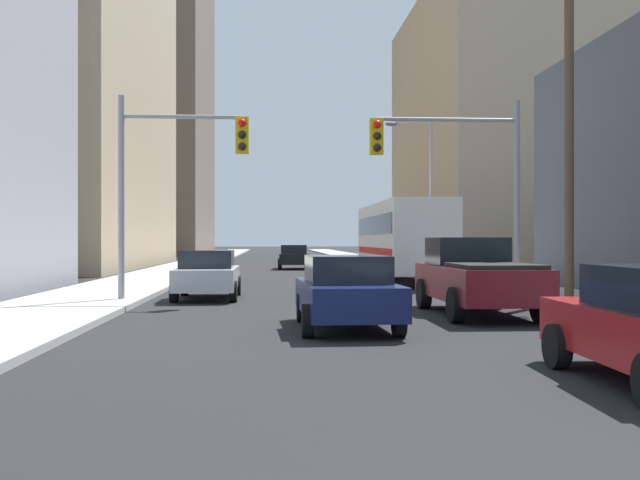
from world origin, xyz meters
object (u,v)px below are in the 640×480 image
at_px(city_bus, 401,238).
at_px(traffic_signal_near_right, 453,164).
at_px(sedan_silver, 208,274).
at_px(sedan_black, 293,257).
at_px(traffic_signal_near_left, 177,164).
at_px(pickup_truck_maroon, 475,277).
at_px(sedan_navy, 346,292).

height_order(city_bus, traffic_signal_near_right, traffic_signal_near_right).
distance_m(sedan_silver, sedan_black, 23.61).
distance_m(sedan_silver, traffic_signal_near_left, 3.74).
xyz_separation_m(pickup_truck_maroon, sedan_black, (-3.61, 28.63, -0.16)).
bearing_deg(pickup_truck_maroon, sedan_black, 97.19).
relative_size(sedan_silver, traffic_signal_near_left, 0.70).
bearing_deg(sedan_silver, traffic_signal_near_right, -12.72).
height_order(sedan_black, traffic_signal_near_right, traffic_signal_near_right).
bearing_deg(traffic_signal_near_right, city_bus, 88.16).
distance_m(city_bus, traffic_signal_near_left, 13.63).
xyz_separation_m(pickup_truck_maroon, traffic_signal_near_right, (0.33, 3.62, 3.14)).
relative_size(city_bus, traffic_signal_near_right, 1.92).
bearing_deg(traffic_signal_near_left, sedan_silver, 66.16).
height_order(city_bus, sedan_navy, city_bus).
xyz_separation_m(sedan_navy, sedan_black, (-0.12, 31.43, 0.00)).
height_order(sedan_black, traffic_signal_near_left, traffic_signal_near_left).
height_order(sedan_navy, sedan_black, same).
bearing_deg(sedan_black, traffic_signal_near_right, -81.05).
xyz_separation_m(sedan_navy, sedan_silver, (-3.52, 8.07, 0.00)).
relative_size(pickup_truck_maroon, traffic_signal_near_left, 0.90).
height_order(city_bus, sedan_black, city_bus).
height_order(sedan_navy, traffic_signal_near_left, traffic_signal_near_left).
height_order(city_bus, sedan_silver, city_bus).
bearing_deg(traffic_signal_near_right, traffic_signal_near_left, -180.00).
relative_size(city_bus, pickup_truck_maroon, 2.13).
bearing_deg(traffic_signal_near_right, pickup_truck_maroon, -95.25).
relative_size(sedan_navy, traffic_signal_near_left, 0.71).
relative_size(sedan_navy, sedan_silver, 1.01).
distance_m(pickup_truck_maroon, sedan_silver, 8.77).
height_order(city_bus, pickup_truck_maroon, city_bus).
xyz_separation_m(city_bus, sedan_navy, (-4.16, -16.93, -1.16)).
bearing_deg(sedan_silver, sedan_black, 81.71).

